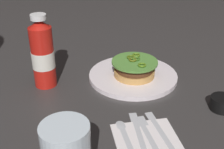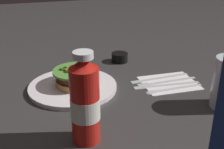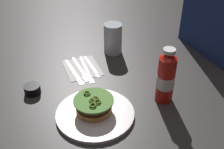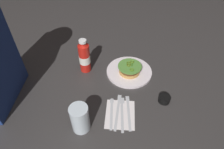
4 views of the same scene
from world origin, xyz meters
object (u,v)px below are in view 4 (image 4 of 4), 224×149
water_glass (80,118)px  butter_knife (118,109)px  spoon_utensil (112,108)px  burger_sandwich (130,69)px  napkin (120,114)px  dinner_plate (129,72)px  condiment_cup (164,99)px  fork_utensil (123,110)px  ketchup_bottle (85,57)px  steak_knife (128,110)px

water_glass → butter_knife: size_ratio=0.65×
butter_knife → water_glass: bearing=122.5°
spoon_utensil → water_glass: bearing=129.0°
burger_sandwich → napkin: burger_sandwich is taller
dinner_plate → condiment_cup: 0.26m
water_glass → dinner_plate: bearing=-30.9°
condiment_cup → fork_utensil: condiment_cup is taller
napkin → spoon_utensil: bearing=54.0°
burger_sandwich → napkin: (-0.28, 0.05, -0.03)m
water_glass → spoon_utensil: bearing=-51.0°
ketchup_bottle → fork_utensil: 0.36m
butter_knife → burger_sandwich: bearing=-13.3°
ketchup_bottle → butter_knife: (-0.27, -0.19, -0.09)m
burger_sandwich → napkin: size_ratio=0.80×
ketchup_bottle → fork_utensil: bearing=-142.9°
napkin → ketchup_bottle: bearing=33.7°
water_glass → napkin: 0.19m
ketchup_bottle → condiment_cup: size_ratio=3.45×
napkin → butter_knife: size_ratio=0.79×
dinner_plate → condiment_cup: size_ratio=4.39×
dinner_plate → napkin: bearing=170.6°
burger_sandwich → fork_utensil: size_ratio=0.67×
water_glass → napkin: size_ratio=0.83×
ketchup_bottle → butter_knife: 0.35m
burger_sandwich → steak_knife: size_ratio=0.66×
dinner_plate → steak_knife: dinner_plate is taller
dinner_plate → butter_knife: dinner_plate is taller
condiment_cup → spoon_utensil: 0.26m
burger_sandwich → steak_knife: (-0.25, 0.01, -0.03)m
dinner_plate → fork_utensil: size_ratio=1.32×
fork_utensil → butter_knife: same height
condiment_cup → spoon_utensil: condiment_cup is taller
water_glass → steak_knife: bearing=-64.7°
burger_sandwich → spoon_utensil: bearing=160.3°
steak_knife → fork_utensil: 0.03m
water_glass → condiment_cup: 0.42m
napkin → spoon_utensil: (0.03, 0.04, 0.00)m
dinner_plate → steak_knife: bearing=178.1°
burger_sandwich → condiment_cup: size_ratio=2.24×
burger_sandwich → water_glass: (-0.35, 0.22, 0.03)m
ketchup_bottle → steak_knife: size_ratio=1.02×
dinner_plate → burger_sandwich: size_ratio=1.97×
fork_utensil → ketchup_bottle: bearing=37.1°
dinner_plate → burger_sandwich: 0.03m
fork_utensil → butter_knife: bearing=72.0°
ketchup_bottle → steak_knife: ketchup_bottle is taller
dinner_plate → water_glass: (-0.36, 0.22, 0.06)m
dinner_plate → napkin: (-0.29, 0.05, -0.00)m
condiment_cup → butter_knife: size_ratio=0.28×
dinner_plate → napkin: size_ratio=1.58×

